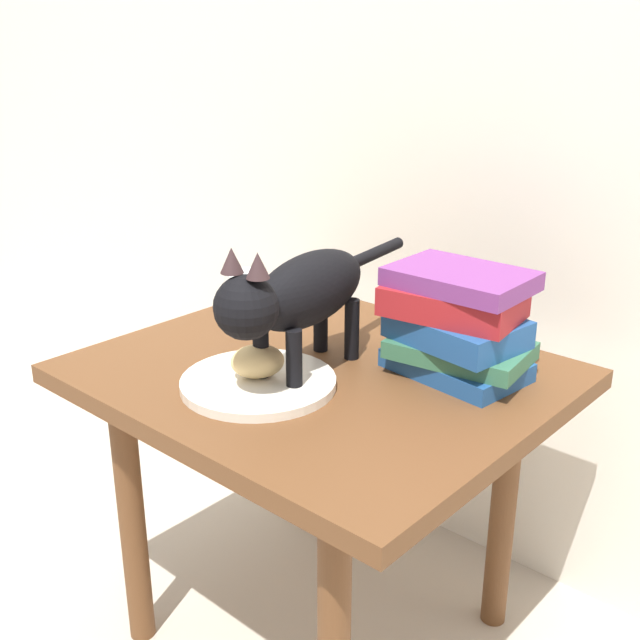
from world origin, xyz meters
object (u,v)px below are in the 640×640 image
side_table (320,409)px  candle_jar (244,297)px  book_stack (457,324)px  cat (298,294)px  bread_roll (258,361)px  plate (258,383)px

side_table → candle_jar: size_ratio=8.24×
candle_jar → book_stack: bearing=4.4°
cat → side_table: bearing=87.0°
side_table → cat: (-0.00, -0.05, 0.21)m
cat → book_stack: 0.24m
bread_roll → book_stack: (0.20, 0.23, 0.04)m
bread_roll → candle_jar: bearing=140.7°
plate → book_stack: book_stack is taller
book_stack → cat: bearing=-137.0°
plate → bread_roll: bread_roll is taller
cat → book_stack: bearing=43.0°
side_table → book_stack: book_stack is taller
book_stack → candle_jar: size_ratio=2.68×
bread_roll → cat: 0.12m
side_table → candle_jar: candle_jar is taller
bread_roll → candle_jar: 0.31m
side_table → candle_jar: bearing=162.4°
cat → book_stack: cat is taller
side_table → book_stack: bearing=34.3°
cat → candle_jar: 0.31m
book_stack → candle_jar: (-0.43, -0.03, -0.05)m
side_table → plate: size_ratio=3.02×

